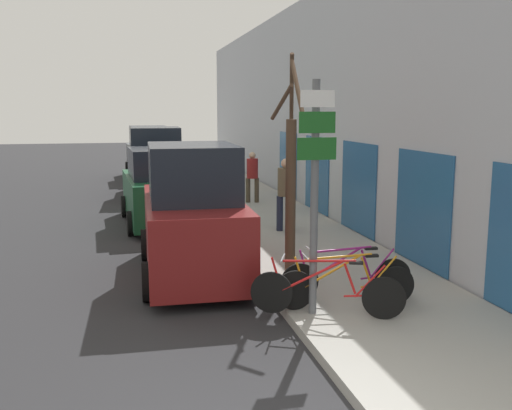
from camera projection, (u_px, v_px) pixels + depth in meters
ground_plane at (174, 224)px, 15.75m from camera, size 80.00×80.00×0.00m
sidewalk_curb at (245, 202)px, 19.01m from camera, size 3.20×32.00×0.15m
building_facade at (297, 106)px, 18.79m from camera, size 0.23×32.00×6.50m
signpost at (315, 188)px, 8.12m from camera, size 0.57×0.13×3.39m
bicycle_0 at (327, 291)px, 8.25m from camera, size 2.09×0.89×0.86m
bicycle_1 at (346, 284)px, 8.63m from camera, size 2.18×0.44×0.83m
bicycle_2 at (347, 276)px, 9.04m from camera, size 2.16×0.44×0.84m
parked_car_0 at (193, 218)px, 10.64m from camera, size 2.01×4.28×2.50m
parked_car_1 at (163, 190)px, 15.60m from camera, size 2.29×4.34×2.09m
parked_car_2 at (157, 165)px, 20.75m from camera, size 2.24×4.44×2.49m
parked_car_3 at (149, 155)px, 25.86m from camera, size 2.15×4.63×2.39m
pedestrian_near at (286, 189)px, 14.04m from camera, size 0.47×0.40×1.79m
pedestrian_far at (252, 173)px, 18.31m from camera, size 0.42×0.36×1.63m
street_tree at (291, 179)px, 10.21m from camera, size 0.42×2.16×3.95m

